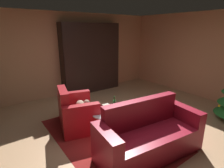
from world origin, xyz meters
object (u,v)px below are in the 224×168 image
armchair_red (76,114)px  couch_red (149,137)px  bookshelf_unit (95,59)px  coffee_table (106,114)px  book_stack_on_table (107,108)px  bottle_on_table (114,105)px

armchair_red → couch_red: couch_red is taller
armchair_red → bookshelf_unit: bearing=139.7°
couch_red → coffee_table: (-0.98, -0.19, 0.08)m
coffee_table → book_stack_on_table: bearing=100.3°
bottle_on_table → bookshelf_unit: bearing=157.1°
couch_red → book_stack_on_table: 1.02m
armchair_red → couch_red: bearing=21.6°
armchair_red → coffee_table: bearing=37.3°
bookshelf_unit → book_stack_on_table: size_ratio=10.59×
bottle_on_table → armchair_red: bearing=-135.2°
armchair_red → couch_red: (1.53, 0.60, -0.00)m
couch_red → bookshelf_unit: bearing=163.2°
armchair_red → bottle_on_table: bearing=44.8°
bookshelf_unit → couch_red: bearing=-16.8°
coffee_table → bottle_on_table: (0.04, 0.17, 0.17)m
couch_red → coffee_table: size_ratio=3.03×
bookshelf_unit → couch_red: bookshelf_unit is taller
couch_red → armchair_red: bearing=-158.4°
armchair_red → bottle_on_table: size_ratio=3.55×
coffee_table → book_stack_on_table: 0.12m
coffee_table → bottle_on_table: 0.25m
bookshelf_unit → book_stack_on_table: bearing=-26.0°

